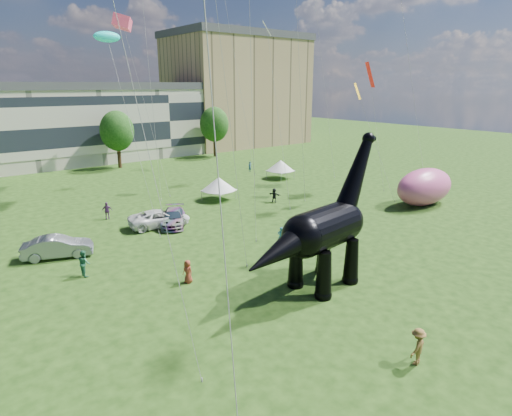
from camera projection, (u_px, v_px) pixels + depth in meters
ground at (349, 327)px, 23.37m from camera, size 220.00×220.00×0.00m
apartment_block at (237, 93)px, 93.08m from camera, size 28.00×18.00×22.00m
tree_mid_right at (117, 128)px, 66.25m from camera, size 5.20×5.20×9.44m
tree_far_right at (214, 122)px, 77.00m from camera, size 5.20×5.20×9.44m
dinosaur_sculpture at (320, 232)px, 27.00m from camera, size 12.33×3.78×10.04m
car_grey at (58, 247)px, 32.61m from camera, size 5.36×3.38×1.67m
car_white at (159, 218)px, 39.74m from camera, size 5.97×3.48×1.56m
car_dark at (173, 218)px, 40.08m from camera, size 4.44×5.42×1.48m
gazebo_near at (219, 184)px, 48.63m from camera, size 4.68×4.68×2.64m
gazebo_far at (280, 166)px, 59.79m from camera, size 4.13×4.13×2.60m
inflatable_pink at (425, 187)px, 46.57m from camera, size 8.23×4.34×4.05m
visitors at (162, 254)px, 31.25m from camera, size 52.55×42.26×1.85m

